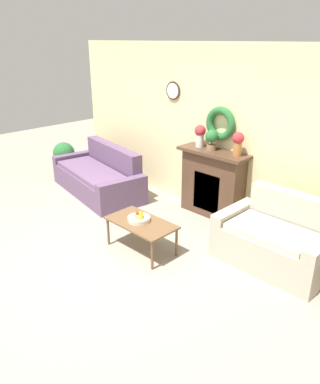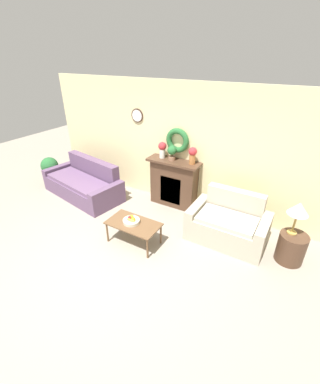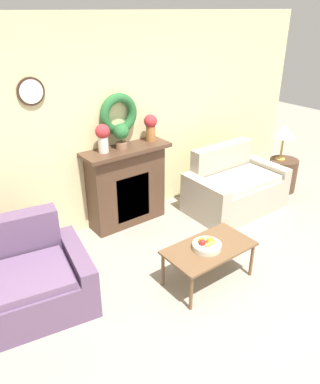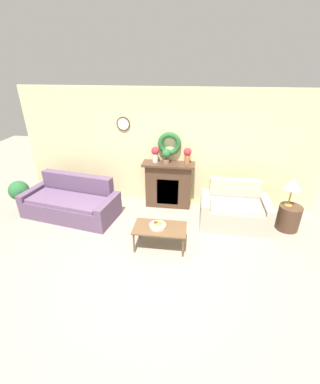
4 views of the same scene
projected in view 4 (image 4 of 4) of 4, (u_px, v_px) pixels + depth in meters
name	position (u px, v px, depth m)	size (l,w,h in m)	color
ground_plane	(151.00, 273.00, 4.28)	(16.00, 16.00, 0.00)	gray
wall_back	(168.00, 149.00, 5.89)	(6.80, 0.18, 2.70)	beige
fireplace	(168.00, 185.00, 6.07)	(1.19, 0.41, 1.10)	#4C3323
couch_left	(72.00, 203.00, 5.81)	(2.22, 1.28, 0.87)	#604766
loveseat_right	(234.00, 210.00, 5.46)	(1.43, 0.87, 0.92)	#B2A893
coffee_table	(160.00, 229.00, 4.72)	(0.97, 0.54, 0.44)	brown
fruit_bowl	(158.00, 225.00, 4.69)	(0.31, 0.31, 0.12)	beige
side_table_by_loveseat	(289.00, 218.00, 5.32)	(0.45, 0.45, 0.53)	#4C3323
table_lamp	(293.00, 185.00, 5.04)	(0.33, 0.33, 0.58)	#B28E42
vase_on_mantel_left	(155.00, 153.00, 5.77)	(0.18, 0.18, 0.36)	silver
vase_on_mantel_right	(187.00, 155.00, 5.68)	(0.18, 0.18, 0.36)	#AD6B38
potted_plant_on_mantel	(166.00, 155.00, 5.73)	(0.20, 0.20, 0.32)	#8E664C
potted_plant_floor_by_couch	(19.00, 192.00, 5.94)	(0.45, 0.45, 0.72)	#8E664C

